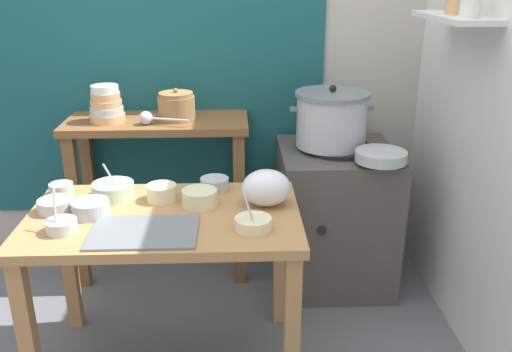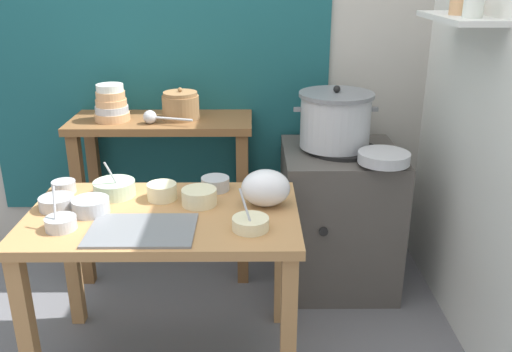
{
  "view_description": "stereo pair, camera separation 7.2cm",
  "coord_description": "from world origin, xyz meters",
  "px_view_note": "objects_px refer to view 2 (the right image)",
  "views": [
    {
      "loc": [
        0.3,
        -1.98,
        1.65
      ],
      "look_at": [
        0.39,
        0.18,
        0.82
      ],
      "focal_mm": 38.29,
      "sensor_mm": 36.0,
      "label": 1
    },
    {
      "loc": [
        0.37,
        -1.98,
        1.65
      ],
      "look_at": [
        0.39,
        0.18,
        0.82
      ],
      "focal_mm": 38.29,
      "sensor_mm": 36.0,
      "label": 2
    }
  ],
  "objects_px": {
    "prep_bowl_0": "(57,202)",
    "prep_table": "(165,237)",
    "steamer_pot": "(335,120)",
    "clay_pot": "(181,106)",
    "plastic_bag": "(266,188)",
    "stove_block": "(338,217)",
    "bowl_stack_enamel": "(111,104)",
    "prep_bowl_3": "(114,188)",
    "prep_bowl_5": "(215,183)",
    "ladle": "(152,117)",
    "prep_bowl_7": "(61,222)",
    "prep_bowl_4": "(64,186)",
    "wide_pan": "(384,158)",
    "serving_tray": "(142,230)",
    "back_shelf_table": "(164,158)",
    "prep_bowl_6": "(162,191)",
    "prep_bowl_1": "(250,223)",
    "prep_bowl_2": "(199,196)",
    "prep_bowl_8": "(91,205)"
  },
  "relations": [
    {
      "from": "prep_table",
      "to": "prep_bowl_7",
      "type": "height_order",
      "value": "prep_bowl_7"
    },
    {
      "from": "back_shelf_table",
      "to": "stove_block",
      "type": "distance_m",
      "value": 1.0
    },
    {
      "from": "prep_bowl_6",
      "to": "prep_bowl_1",
      "type": "bearing_deg",
      "value": -37.73
    },
    {
      "from": "prep_bowl_2",
      "to": "prep_bowl_8",
      "type": "xyz_separation_m",
      "value": [
        -0.43,
        -0.08,
        -0.0
      ]
    },
    {
      "from": "prep_bowl_0",
      "to": "prep_table",
      "type": "bearing_deg",
      "value": -5.3
    },
    {
      "from": "serving_tray",
      "to": "plastic_bag",
      "type": "distance_m",
      "value": 0.53
    },
    {
      "from": "steamer_pot",
      "to": "stove_block",
      "type": "bearing_deg",
      "value": -26.62
    },
    {
      "from": "stove_block",
      "to": "prep_bowl_5",
      "type": "height_order",
      "value": "stove_block"
    },
    {
      "from": "prep_table",
      "to": "prep_bowl_4",
      "type": "xyz_separation_m",
      "value": [
        -0.47,
        0.22,
        0.14
      ]
    },
    {
      "from": "stove_block",
      "to": "prep_bowl_8",
      "type": "relative_size",
      "value": 5.25
    },
    {
      "from": "prep_bowl_0",
      "to": "back_shelf_table",
      "type": "bearing_deg",
      "value": 66.97
    },
    {
      "from": "steamer_pot",
      "to": "prep_bowl_0",
      "type": "xyz_separation_m",
      "value": [
        -1.23,
        -0.65,
        -0.17
      ]
    },
    {
      "from": "prep_bowl_5",
      "to": "ladle",
      "type": "bearing_deg",
      "value": 127.47
    },
    {
      "from": "back_shelf_table",
      "to": "ladle",
      "type": "xyz_separation_m",
      "value": [
        -0.03,
        -0.1,
        0.26
      ]
    },
    {
      "from": "serving_tray",
      "to": "prep_bowl_4",
      "type": "xyz_separation_m",
      "value": [
        -0.41,
        0.39,
        0.02
      ]
    },
    {
      "from": "steamer_pot",
      "to": "clay_pot",
      "type": "height_order",
      "value": "steamer_pot"
    },
    {
      "from": "prep_bowl_7",
      "to": "prep_bowl_4",
      "type": "bearing_deg",
      "value": 106.09
    },
    {
      "from": "steamer_pot",
      "to": "prep_bowl_7",
      "type": "distance_m",
      "value": 1.43
    },
    {
      "from": "stove_block",
      "to": "bowl_stack_enamel",
      "type": "relative_size",
      "value": 4.11
    },
    {
      "from": "prep_bowl_0",
      "to": "prep_bowl_2",
      "type": "xyz_separation_m",
      "value": [
        0.58,
        0.04,
        0.01
      ]
    },
    {
      "from": "prep_bowl_4",
      "to": "prep_bowl_5",
      "type": "height_order",
      "value": "prep_bowl_5"
    },
    {
      "from": "serving_tray",
      "to": "prep_bowl_4",
      "type": "bearing_deg",
      "value": 137.08
    },
    {
      "from": "prep_bowl_0",
      "to": "prep_bowl_3",
      "type": "distance_m",
      "value": 0.25
    },
    {
      "from": "prep_bowl_3",
      "to": "prep_bowl_5",
      "type": "bearing_deg",
      "value": 8.47
    },
    {
      "from": "bowl_stack_enamel",
      "to": "prep_bowl_6",
      "type": "distance_m",
      "value": 0.75
    },
    {
      "from": "prep_bowl_3",
      "to": "prep_bowl_1",
      "type": "bearing_deg",
      "value": -29.32
    },
    {
      "from": "prep_bowl_0",
      "to": "prep_bowl_7",
      "type": "height_order",
      "value": "prep_bowl_7"
    },
    {
      "from": "back_shelf_table",
      "to": "prep_table",
      "type": "bearing_deg",
      "value": -81.48
    },
    {
      "from": "back_shelf_table",
      "to": "prep_bowl_2",
      "type": "xyz_separation_m",
      "value": [
        0.26,
        -0.72,
        0.08
      ]
    },
    {
      "from": "plastic_bag",
      "to": "prep_bowl_0",
      "type": "relative_size",
      "value": 1.43
    },
    {
      "from": "stove_block",
      "to": "wide_pan",
      "type": "relative_size",
      "value": 3.16
    },
    {
      "from": "prep_bowl_6",
      "to": "clay_pot",
      "type": "bearing_deg",
      "value": 88.87
    },
    {
      "from": "prep_bowl_2",
      "to": "prep_bowl_3",
      "type": "distance_m",
      "value": 0.39
    },
    {
      "from": "prep_bowl_2",
      "to": "prep_bowl_3",
      "type": "height_order",
      "value": "prep_bowl_3"
    },
    {
      "from": "clay_pot",
      "to": "prep_bowl_4",
      "type": "bearing_deg",
      "value": -128.21
    },
    {
      "from": "prep_bowl_5",
      "to": "prep_bowl_6",
      "type": "distance_m",
      "value": 0.24
    },
    {
      "from": "wide_pan",
      "to": "prep_bowl_8",
      "type": "xyz_separation_m",
      "value": [
        -1.28,
        -0.43,
        -0.05
      ]
    },
    {
      "from": "prep_bowl_5",
      "to": "prep_bowl_8",
      "type": "relative_size",
      "value": 0.85
    },
    {
      "from": "serving_tray",
      "to": "prep_bowl_8",
      "type": "relative_size",
      "value": 2.69
    },
    {
      "from": "ladle",
      "to": "plastic_bag",
      "type": "bearing_deg",
      "value": -47.81
    },
    {
      "from": "ladle",
      "to": "prep_bowl_0",
      "type": "bearing_deg",
      "value": -113.89
    },
    {
      "from": "prep_table",
      "to": "steamer_pot",
      "type": "distance_m",
      "value": 1.09
    },
    {
      "from": "wide_pan",
      "to": "bowl_stack_enamel",
      "type": "bearing_deg",
      "value": 165.91
    },
    {
      "from": "stove_block",
      "to": "prep_bowl_3",
      "type": "distance_m",
      "value": 1.23
    },
    {
      "from": "ladle",
      "to": "wide_pan",
      "type": "bearing_deg",
      "value": -13.27
    },
    {
      "from": "serving_tray",
      "to": "plastic_bag",
      "type": "height_order",
      "value": "plastic_bag"
    },
    {
      "from": "wide_pan",
      "to": "plastic_bag",
      "type": "bearing_deg",
      "value": -147.87
    },
    {
      "from": "stove_block",
      "to": "prep_bowl_0",
      "type": "height_order",
      "value": "stove_block"
    },
    {
      "from": "prep_table",
      "to": "plastic_bag",
      "type": "bearing_deg",
      "value": 9.47
    },
    {
      "from": "prep_table",
      "to": "prep_bowl_1",
      "type": "height_order",
      "value": "prep_bowl_1"
    }
  ]
}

